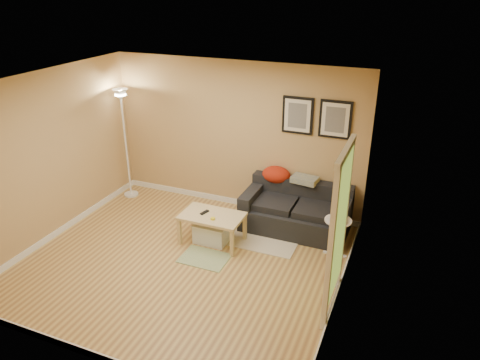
{
  "coord_description": "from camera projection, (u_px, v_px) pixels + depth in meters",
  "views": [
    {
      "loc": [
        2.87,
        -4.8,
        3.79
      ],
      "look_at": [
        0.55,
        0.85,
        1.05
      ],
      "focal_mm": 33.71,
      "sensor_mm": 36.0,
      "label": 1
    }
  ],
  "objects": [
    {
      "name": "floor_lamp",
      "position": [
        126.0,
        147.0,
        8.22
      ],
      "size": [
        0.27,
        0.27,
        2.05
      ],
      "primitive_type": null,
      "color": "white",
      "rests_on": "ground"
    },
    {
      "name": "storage_bin",
      "position": [
        212.0,
        232.0,
        7.04
      ],
      "size": [
        0.53,
        0.38,
        0.32
      ],
      "primitive_type": null,
      "color": "white",
      "rests_on": "ground"
    },
    {
      "name": "baseboard_back",
      "position": [
        236.0,
        202.0,
        8.25
      ],
      "size": [
        4.5,
        0.02,
        0.1
      ],
      "primitive_type": "cube",
      "color": "white",
      "rests_on": "ground"
    },
    {
      "name": "floor",
      "position": [
        183.0,
        261.0,
        6.59
      ],
      "size": [
        4.5,
        4.5,
        0.0
      ],
      "primitive_type": "plane",
      "color": "tan",
      "rests_on": "ground"
    },
    {
      "name": "doorway",
      "position": [
        338.0,
        236.0,
        5.28
      ],
      "size": [
        0.12,
        1.01,
        2.13
      ],
      "primitive_type": null,
      "color": "white",
      "rests_on": "ground"
    },
    {
      "name": "baseboard_right",
      "position": [
        336.0,
        296.0,
        5.8
      ],
      "size": [
        0.02,
        4.0,
        0.1
      ],
      "primitive_type": "cube",
      "color": "white",
      "rests_on": "ground"
    },
    {
      "name": "framed_print_right",
      "position": [
        335.0,
        119.0,
        6.94
      ],
      "size": [
        0.5,
        0.04,
        0.6
      ],
      "primitive_type": null,
      "color": "black",
      "rests_on": "wall_back"
    },
    {
      "name": "wall_back",
      "position": [
        236.0,
        137.0,
        7.75
      ],
      "size": [
        4.5,
        0.0,
        4.5
      ],
      "primitive_type": "plane",
      "rotation": [
        1.57,
        0.0,
        0.0
      ],
      "color": "tan",
      "rests_on": "ground"
    },
    {
      "name": "red_throw",
      "position": [
        276.0,
        175.0,
        7.58
      ],
      "size": [
        0.48,
        0.36,
        0.28
      ],
      "primitive_type": null,
      "color": "#BC3411",
      "rests_on": "sofa"
    },
    {
      "name": "green_runner",
      "position": [
        204.0,
        258.0,
        6.66
      ],
      "size": [
        0.7,
        0.5,
        0.01
      ],
      "primitive_type": "cube",
      "color": "#668C4C",
      "rests_on": "ground"
    },
    {
      "name": "side_table",
      "position": [
        336.0,
        238.0,
        6.63
      ],
      "size": [
        0.39,
        0.39,
        0.6
      ],
      "primitive_type": null,
      "color": "white",
      "rests_on": "ground"
    },
    {
      "name": "sofa",
      "position": [
        296.0,
        209.0,
        7.3
      ],
      "size": [
        1.7,
        0.9,
        0.75
      ],
      "primitive_type": null,
      "color": "black",
      "rests_on": "ground"
    },
    {
      "name": "plaid_throw",
      "position": [
        305.0,
        180.0,
        7.36
      ],
      "size": [
        0.45,
        0.32,
        0.1
      ],
      "primitive_type": null,
      "rotation": [
        0.0,
        0.0,
        -0.14
      ],
      "color": "tan",
      "rests_on": "sofa"
    },
    {
      "name": "ceiling",
      "position": [
        172.0,
        84.0,
        5.53
      ],
      "size": [
        4.5,
        4.5,
        0.0
      ],
      "primitive_type": "plane",
      "rotation": [
        3.14,
        0.0,
        0.0
      ],
      "color": "white",
      "rests_on": "wall_back"
    },
    {
      "name": "baseboard_left",
      "position": [
        62.0,
        229.0,
        7.35
      ],
      "size": [
        0.02,
        4.0,
        0.1
      ],
      "primitive_type": "cube",
      "color": "white",
      "rests_on": "ground"
    },
    {
      "name": "tape_roll",
      "position": [
        213.0,
        219.0,
        6.76
      ],
      "size": [
        0.07,
        0.07,
        0.03
      ],
      "primitive_type": "cylinder",
      "color": "yellow",
      "rests_on": "coffee_table"
    },
    {
      "name": "wall_right",
      "position": [
        346.0,
        210.0,
        5.28
      ],
      "size": [
        0.0,
        4.0,
        4.0
      ],
      "primitive_type": "plane",
      "rotation": [
        1.57,
        0.0,
        -1.57
      ],
      "color": "tan",
      "rests_on": "ground"
    },
    {
      "name": "wall_left",
      "position": [
        49.0,
        158.0,
        6.84
      ],
      "size": [
        0.0,
        4.0,
        4.0
      ],
      "primitive_type": "plane",
      "rotation": [
        1.57,
        0.0,
        1.57
      ],
      "color": "tan",
      "rests_on": "ground"
    },
    {
      "name": "framed_print_left",
      "position": [
        298.0,
        115.0,
        7.15
      ],
      "size": [
        0.5,
        0.04,
        0.6
      ],
      "primitive_type": null,
      "color": "black",
      "rests_on": "wall_back"
    },
    {
      "name": "coffee_table",
      "position": [
        212.0,
        228.0,
        6.99
      ],
      "size": [
        0.98,
        0.62,
        0.48
      ],
      "primitive_type": null,
      "rotation": [
        0.0,
        0.0,
        0.04
      ],
      "color": "#D0B97F",
      "rests_on": "ground"
    },
    {
      "name": "remote_control",
      "position": [
        205.0,
        212.0,
        6.95
      ],
      "size": [
        0.09,
        0.17,
        0.02
      ],
      "primitive_type": "cube",
      "rotation": [
        0.0,
        0.0,
        -0.28
      ],
      "color": "black",
      "rests_on": "coffee_table"
    },
    {
      "name": "baseboard_front",
      "position": [
        94.0,
        355.0,
        4.89
      ],
      "size": [
        4.5,
        0.02,
        0.1
      ],
      "primitive_type": "cube",
      "color": "white",
      "rests_on": "ground"
    },
    {
      "name": "area_rug",
      "position": [
        260.0,
        237.0,
        7.2
      ],
      "size": [
        1.25,
        0.85,
        0.01
      ],
      "primitive_type": "cube",
      "color": "beige",
      "rests_on": "ground"
    },
    {
      "name": "wall_front",
      "position": [
        77.0,
        259.0,
        4.37
      ],
      "size": [
        4.5,
        0.0,
        4.5
      ],
      "primitive_type": "plane",
      "rotation": [
        -1.57,
        0.0,
        0.0
      ],
      "color": "tan",
      "rests_on": "ground"
    },
    {
      "name": "book_stack",
      "position": [
        339.0,
        217.0,
        6.49
      ],
      "size": [
        0.26,
        0.31,
        0.08
      ],
      "primitive_type": null,
      "rotation": [
        0.0,
        0.0,
        0.26
      ],
      "color": "teal",
      "rests_on": "side_table"
    }
  ]
}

